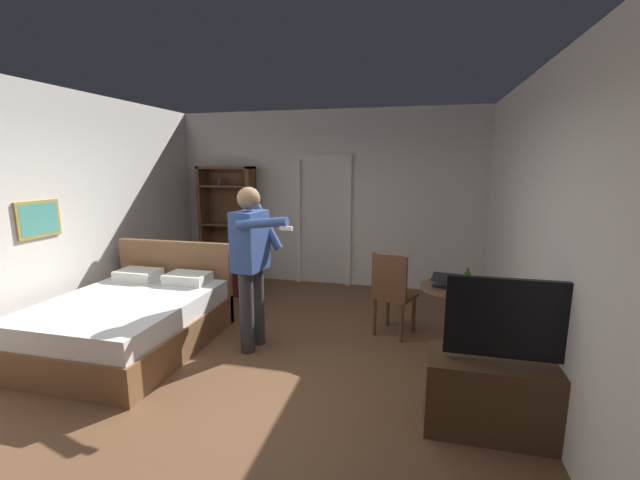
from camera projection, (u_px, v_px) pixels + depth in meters
The scene contains 14 objects.
ground_plane at pixel (247, 381), 3.72m from camera, with size 7.16×7.16×0.00m, color brown.
wall_back at pixel (327, 199), 6.62m from camera, with size 5.21×0.12×2.83m, color silver.
wall_left at pixel (8, 221), 4.05m from camera, with size 0.15×6.75×2.83m.
wall_right at pixel (573, 244), 2.86m from camera, with size 0.12×6.75×2.83m, color silver.
doorway_frame at pixel (323, 211), 6.59m from camera, with size 0.93×0.08×2.13m.
bed at pixel (132, 319), 4.41m from camera, with size 1.55×1.93×1.02m.
bookshelf at pixel (229, 219), 6.86m from camera, with size 0.94×0.32×1.94m.
tv_flatscreen at pixel (512, 391), 2.92m from camera, with size 1.22×0.40×1.20m.
side_table at pixel (451, 307), 4.31m from camera, with size 0.66×0.66×0.70m.
laptop at pixel (449, 283), 4.22m from camera, with size 0.38×0.38×0.15m.
bottle_on_table at pixel (467, 281), 4.14m from camera, with size 0.06×0.06×0.23m.
wooden_chair at pixel (392, 291), 4.61m from camera, with size 0.55×0.55×0.99m.
person_blue_shirt at pixel (252, 257), 4.23m from camera, with size 0.72×0.62×1.75m.
suitcase_dark at pixel (239, 279), 6.20m from camera, with size 0.59×0.32×0.48m, color #4C1919.
Camera 1 is at (1.46, -3.15, 1.97)m, focal length 22.58 mm.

